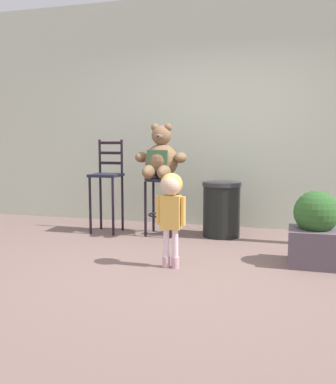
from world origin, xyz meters
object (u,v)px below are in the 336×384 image
at_px(trash_bin, 222,209).
at_px(teddy_bear, 161,158).
at_px(bar_chair_empty, 107,181).
at_px(bar_stool_with_teddy, 162,193).
at_px(child_walking, 171,199).
at_px(planter_with_shrub, 315,231).

bearing_deg(trash_bin, teddy_bear, -168.17).
bearing_deg(teddy_bear, bar_chair_empty, 179.68).
relative_size(bar_stool_with_teddy, trash_bin, 1.07).
bearing_deg(child_walking, bar_chair_empty, 104.74).
bearing_deg(bar_stool_with_teddy, bar_chair_empty, -177.62).
distance_m(trash_bin, planter_with_shrub, 1.44).
relative_size(teddy_bear, bar_chair_empty, 0.56).
height_order(trash_bin, bar_chair_empty, bar_chair_empty).
relative_size(child_walking, planter_with_shrub, 1.24).
height_order(bar_stool_with_teddy, planter_with_shrub, bar_stool_with_teddy).
xyz_separation_m(bar_stool_with_teddy, child_walking, (0.49, -1.32, 0.12)).
distance_m(bar_stool_with_teddy, bar_chair_empty, 0.74).
bearing_deg(teddy_bear, trash_bin, 11.83).
bearing_deg(bar_chair_empty, planter_with_shrub, -18.16).
xyz_separation_m(child_walking, planter_with_shrub, (1.30, 0.47, -0.32)).
relative_size(teddy_bear, trash_bin, 0.98).
xyz_separation_m(bar_stool_with_teddy, teddy_bear, (0.00, -0.03, 0.44)).
relative_size(trash_bin, planter_with_shrub, 0.95).
xyz_separation_m(child_walking, bar_chair_empty, (-1.22, 1.29, 0.03)).
bearing_deg(child_walking, planter_with_shrub, -8.86).
bearing_deg(child_walking, trash_bin, 51.74).
bearing_deg(bar_chair_empty, bar_stool_with_teddy, 2.38).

